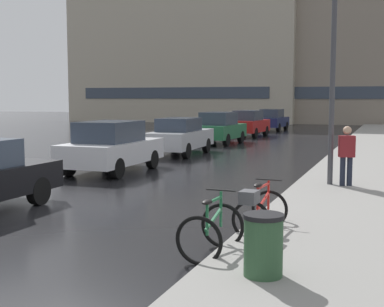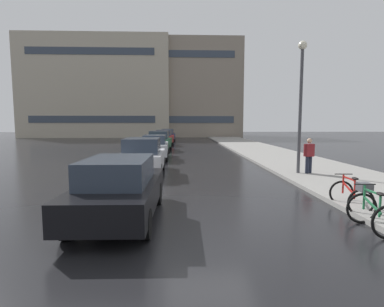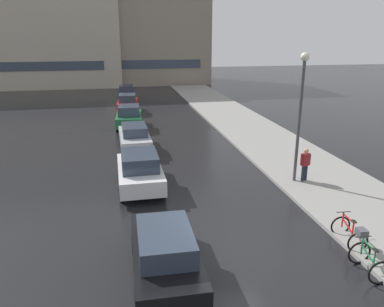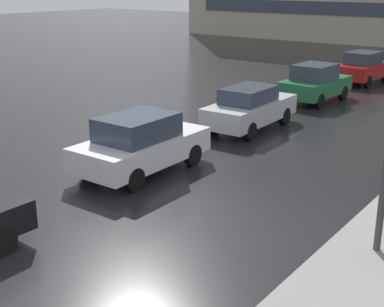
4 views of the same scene
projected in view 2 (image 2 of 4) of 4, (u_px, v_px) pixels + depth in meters
name	position (u px, v px, depth m)	size (l,w,h in m)	color
ground_plane	(209.00, 211.00, 8.19)	(140.00, 140.00, 0.00)	black
sidewalk_kerb	(291.00, 161.00, 18.34)	(4.80, 60.00, 0.14)	gray
bicycle_nearest	(374.00, 213.00, 6.61)	(0.79, 1.09, 0.98)	black
bicycle_second	(354.00, 194.00, 8.06)	(0.79, 1.45, 0.95)	black
car_black	(120.00, 188.00, 7.37)	(1.87, 4.34, 1.55)	black
car_white	(143.00, 156.00, 14.03)	(1.95, 4.15, 1.68)	silver
car_silver	(155.00, 147.00, 19.84)	(1.81, 4.33, 1.59)	#B2B5BA
car_green	(159.00, 141.00, 25.60)	(2.03, 3.82, 1.69)	#1E6038
car_red	(164.00, 138.00, 31.34)	(1.96, 3.81, 1.66)	#AD1919
car_navy	(168.00, 135.00, 37.88)	(1.86, 3.80, 1.61)	navy
pedestrian	(309.00, 155.00, 13.34)	(0.45, 0.34, 1.71)	#1E2333
streetlamp	(301.00, 91.00, 13.16)	(0.38, 0.38, 5.93)	#424247
building_facade_main	(189.00, 91.00, 53.03)	(17.31, 10.60, 16.14)	gray
building_facade_side	(100.00, 89.00, 51.35)	(23.95, 10.26, 16.27)	#B2A893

